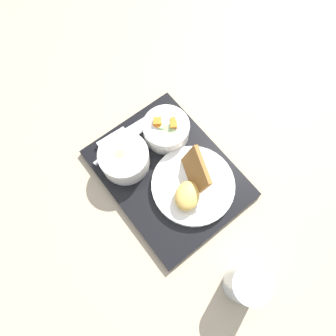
{
  "coord_description": "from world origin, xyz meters",
  "views": [
    {
      "loc": [
        0.19,
        -0.17,
        0.73
      ],
      "look_at": [
        0.0,
        0.0,
        0.05
      ],
      "focal_mm": 32.0,
      "sensor_mm": 36.0,
      "label": 1
    }
  ],
  "objects_px": {
    "bowl_soup": "(124,158)",
    "spoon": "(127,138)",
    "bowl_salad": "(166,129)",
    "knife": "(116,136)",
    "plate_main": "(192,185)",
    "glass_water": "(245,285)"
  },
  "relations": [
    {
      "from": "spoon",
      "to": "glass_water",
      "type": "xyz_separation_m",
      "value": [
        0.45,
        -0.04,
        0.03
      ]
    },
    {
      "from": "plate_main",
      "to": "spoon",
      "type": "height_order",
      "value": "plate_main"
    },
    {
      "from": "plate_main",
      "to": "knife",
      "type": "distance_m",
      "value": 0.24
    },
    {
      "from": "bowl_salad",
      "to": "bowl_soup",
      "type": "relative_size",
      "value": 0.97
    },
    {
      "from": "bowl_salad",
      "to": "bowl_soup",
      "type": "distance_m",
      "value": 0.13
    },
    {
      "from": "bowl_soup",
      "to": "spoon",
      "type": "relative_size",
      "value": 0.71
    },
    {
      "from": "glass_water",
      "to": "bowl_soup",
      "type": "bearing_deg",
      "value": -179.09
    },
    {
      "from": "knife",
      "to": "spoon",
      "type": "distance_m",
      "value": 0.03
    },
    {
      "from": "bowl_soup",
      "to": "spoon",
      "type": "distance_m",
      "value": 0.08
    },
    {
      "from": "bowl_salad",
      "to": "knife",
      "type": "xyz_separation_m",
      "value": [
        -0.08,
        -0.1,
        -0.02
      ]
    },
    {
      "from": "bowl_salad",
      "to": "knife",
      "type": "relative_size",
      "value": 0.67
    },
    {
      "from": "bowl_salad",
      "to": "knife",
      "type": "height_order",
      "value": "bowl_salad"
    },
    {
      "from": "bowl_salad",
      "to": "plate_main",
      "type": "bearing_deg",
      "value": -18.61
    },
    {
      "from": "bowl_salad",
      "to": "spoon",
      "type": "height_order",
      "value": "bowl_salad"
    },
    {
      "from": "bowl_salad",
      "to": "plate_main",
      "type": "height_order",
      "value": "plate_main"
    },
    {
      "from": "plate_main",
      "to": "spoon",
      "type": "relative_size",
      "value": 1.18
    },
    {
      "from": "plate_main",
      "to": "knife",
      "type": "height_order",
      "value": "plate_main"
    },
    {
      "from": "bowl_salad",
      "to": "spoon",
      "type": "xyz_separation_m",
      "value": [
        -0.06,
        -0.08,
        -0.03
      ]
    },
    {
      "from": "bowl_soup",
      "to": "glass_water",
      "type": "bearing_deg",
      "value": 0.91
    },
    {
      "from": "glass_water",
      "to": "plate_main",
      "type": "bearing_deg",
      "value": 162.87
    },
    {
      "from": "bowl_soup",
      "to": "knife",
      "type": "height_order",
      "value": "bowl_soup"
    },
    {
      "from": "spoon",
      "to": "glass_water",
      "type": "bearing_deg",
      "value": -96.16
    }
  ]
}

